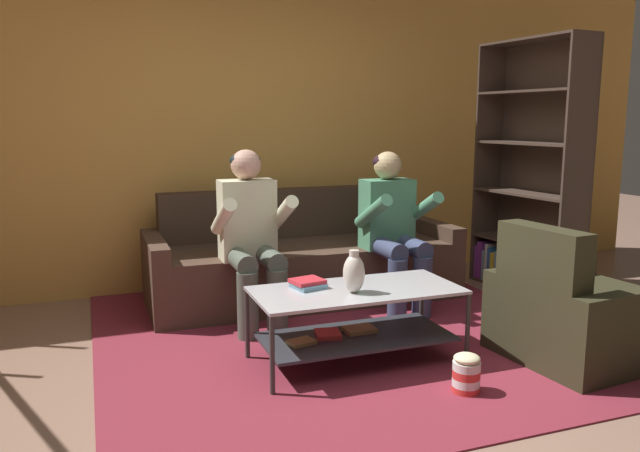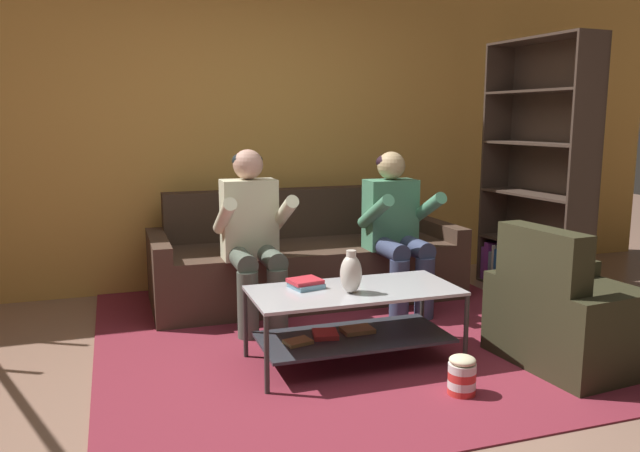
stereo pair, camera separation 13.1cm
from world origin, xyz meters
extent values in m
plane|color=#95705D|center=(0.00, 0.00, 0.00)|extent=(16.80, 16.80, 0.00)
cube|color=gold|center=(0.00, 2.46, 1.45)|extent=(8.40, 0.12, 2.90)
cube|color=#483327|center=(0.33, 1.78, 0.23)|extent=(2.17, 0.89, 0.45)
cube|color=#3D2C21|center=(0.33, 2.13, 0.65)|extent=(2.17, 0.18, 0.40)
cube|color=#483327|center=(-0.82, 1.78, 0.29)|extent=(0.13, 0.89, 0.57)
cube|color=#483327|center=(1.47, 1.78, 0.29)|extent=(0.13, 0.89, 0.57)
cylinder|color=#505B4D|center=(-0.32, 1.02, 0.23)|extent=(0.14, 0.14, 0.45)
cylinder|color=#505B4D|center=(-0.12, 1.02, 0.23)|extent=(0.14, 0.14, 0.45)
cylinder|color=#505B4D|center=(-0.32, 1.20, 0.50)|extent=(0.14, 0.42, 0.14)
cylinder|color=#505B4D|center=(-0.12, 1.20, 0.50)|extent=(0.14, 0.42, 0.14)
cube|color=beige|center=(-0.22, 1.41, 0.73)|extent=(0.38, 0.22, 0.56)
cylinder|color=beige|center=(-0.42, 1.23, 0.79)|extent=(0.09, 0.49, 0.31)
cylinder|color=beige|center=(-0.02, 1.23, 0.79)|extent=(0.09, 0.49, 0.31)
sphere|color=tan|center=(-0.22, 1.41, 1.12)|extent=(0.21, 0.21, 0.21)
ellipsoid|color=black|center=(-0.22, 1.43, 1.14)|extent=(0.21, 0.21, 0.13)
cylinder|color=#3A4363|center=(0.77, 1.02, 0.23)|extent=(0.14, 0.14, 0.45)
cylinder|color=#3A4363|center=(0.97, 1.02, 0.23)|extent=(0.14, 0.14, 0.45)
cylinder|color=#3A4363|center=(0.77, 1.20, 0.50)|extent=(0.14, 0.42, 0.14)
cylinder|color=#3A4363|center=(0.97, 1.20, 0.50)|extent=(0.14, 0.42, 0.14)
cube|color=#4A8A65|center=(0.87, 1.41, 0.72)|extent=(0.38, 0.22, 0.53)
cylinder|color=#4A8A65|center=(0.67, 1.23, 0.77)|extent=(0.09, 0.49, 0.31)
cylinder|color=#4A8A65|center=(1.07, 1.23, 0.77)|extent=(0.09, 0.49, 0.31)
sphere|color=tan|center=(0.87, 1.41, 1.08)|extent=(0.21, 0.21, 0.21)
ellipsoid|color=black|center=(0.87, 1.43, 1.11)|extent=(0.21, 0.21, 0.13)
cube|color=#BAB9BD|center=(0.19, 0.42, 0.44)|extent=(1.21, 0.57, 0.02)
cube|color=#30333A|center=(0.19, 0.42, 0.16)|extent=(1.11, 0.52, 0.02)
cylinder|color=#363733|center=(-0.41, 0.15, 0.23)|extent=(0.03, 0.03, 0.45)
cylinder|color=#363733|center=(0.78, 0.15, 0.23)|extent=(0.03, 0.03, 0.45)
cylinder|color=#363733|center=(-0.41, 0.69, 0.23)|extent=(0.03, 0.03, 0.45)
cylinder|color=#363733|center=(0.78, 0.69, 0.23)|extent=(0.03, 0.03, 0.45)
cube|color=#9C7943|center=(-0.16, 0.40, 0.18)|extent=(0.17, 0.14, 0.02)
cube|color=#CC3636|center=(0.02, 0.46, 0.18)|extent=(0.17, 0.18, 0.03)
cube|color=#987044|center=(0.23, 0.48, 0.18)|extent=(0.19, 0.14, 0.03)
cube|color=maroon|center=(0.26, 1.00, 0.01)|extent=(3.08, 3.35, 0.01)
cube|color=#805B61|center=(0.26, 1.00, 0.01)|extent=(1.69, 1.84, 0.00)
ellipsoid|color=beige|center=(0.14, 0.36, 0.56)|extent=(0.13, 0.13, 0.22)
cylinder|color=beige|center=(0.14, 0.36, 0.67)|extent=(0.06, 0.06, 0.05)
cube|color=#6D9DB5|center=(-0.07, 0.54, 0.47)|extent=(0.20, 0.20, 0.03)
cube|color=red|center=(-0.08, 0.54, 0.49)|extent=(0.21, 0.19, 0.02)
cube|color=#43332A|center=(2.10, 1.88, 1.03)|extent=(0.31, 0.05, 2.06)
cube|color=#43332A|center=(2.19, 0.88, 1.03)|extent=(0.31, 0.05, 2.06)
cube|color=#43332A|center=(2.29, 1.39, 1.03)|extent=(0.11, 1.02, 2.06)
cube|color=#43332A|center=(2.15, 1.38, 0.01)|extent=(0.40, 1.00, 0.02)
cube|color=#43332A|center=(2.15, 1.38, 0.41)|extent=(0.40, 1.00, 0.02)
cube|color=#43332A|center=(2.15, 1.38, 0.82)|extent=(0.40, 1.00, 0.02)
cube|color=#43332A|center=(2.15, 1.38, 1.23)|extent=(0.40, 1.00, 0.02)
cube|color=#43332A|center=(2.15, 1.38, 1.65)|extent=(0.40, 1.00, 0.02)
cube|color=#43332A|center=(2.15, 1.38, 2.05)|extent=(0.40, 1.00, 0.02)
cube|color=purple|center=(2.10, 1.84, 0.16)|extent=(0.26, 0.06, 0.29)
cube|color=purple|center=(2.09, 1.79, 0.19)|extent=(0.24, 0.07, 0.33)
cube|color=#7893AB|center=(2.12, 1.74, 0.15)|extent=(0.28, 0.06, 0.26)
cube|color=silver|center=(2.08, 1.70, 0.18)|extent=(0.21, 0.05, 0.33)
cube|color=#295FAE|center=(2.13, 1.67, 0.17)|extent=(0.29, 0.06, 0.30)
cube|color=gold|center=(2.13, 1.62, 0.15)|extent=(0.28, 0.07, 0.26)
cube|color=#6F94AB|center=(2.13, 1.57, 0.16)|extent=(0.28, 0.06, 0.29)
cube|color=orange|center=(2.12, 1.53, 0.20)|extent=(0.25, 0.05, 0.35)
cube|color=purple|center=(2.11, 1.48, 0.16)|extent=(0.22, 0.07, 0.28)
cube|color=#29272C|center=(2.13, 1.43, 0.16)|extent=(0.25, 0.07, 0.29)
cube|color=#358C44|center=(2.13, 1.38, 0.17)|extent=(0.25, 0.06, 0.30)
cube|color=teal|center=(2.12, 1.33, 0.19)|extent=(0.22, 0.06, 0.34)
cube|color=#7991AD|center=(2.14, 1.28, 0.17)|extent=(0.24, 0.06, 0.29)
cube|color=#6A90B2|center=(2.17, 1.23, 0.16)|extent=(0.29, 0.07, 0.28)
cube|color=#302E1B|center=(1.50, 0.02, 0.20)|extent=(0.93, 0.66, 0.41)
cube|color=#302E1B|center=(1.15, -0.02, 0.62)|extent=(0.22, 0.59, 0.43)
cube|color=#302E1B|center=(1.54, -0.33, 0.25)|extent=(0.88, 0.20, 0.51)
cube|color=#302E1B|center=(1.47, 0.36, 0.25)|extent=(0.88, 0.20, 0.51)
cylinder|color=red|center=(0.56, -0.17, 0.02)|extent=(0.15, 0.15, 0.04)
cylinder|color=white|center=(0.56, -0.17, 0.07)|extent=(0.15, 0.15, 0.04)
cylinder|color=red|center=(0.56, -0.17, 0.11)|extent=(0.15, 0.15, 0.04)
cylinder|color=white|center=(0.56, -0.17, 0.15)|extent=(0.15, 0.15, 0.04)
ellipsoid|color=beige|center=(0.56, -0.17, 0.19)|extent=(0.14, 0.14, 0.05)
camera|label=1|loc=(-1.24, -2.80, 1.43)|focal=35.00mm
camera|label=2|loc=(-1.12, -2.85, 1.43)|focal=35.00mm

